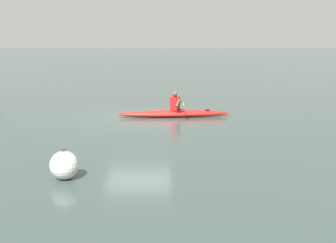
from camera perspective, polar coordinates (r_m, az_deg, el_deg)
name	(u,v)px	position (r m, az deg, el deg)	size (l,w,h in m)	color
ground_plane	(138,118)	(15.88, -4.09, 0.42)	(160.00, 160.00, 0.00)	#384742
kayak	(174,114)	(16.11, 0.86, 1.09)	(4.31, 0.88, 0.26)	red
kayaker	(176,102)	(16.04, 1.04, 2.62)	(0.50, 2.45, 0.73)	red
mooring_buoy_channel_marker	(64,165)	(9.50, -13.89, -5.76)	(0.63, 0.63, 0.67)	silver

